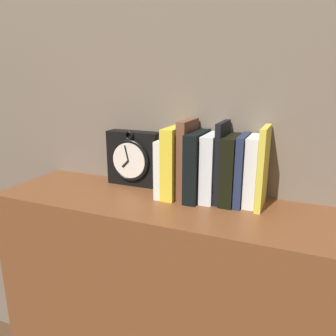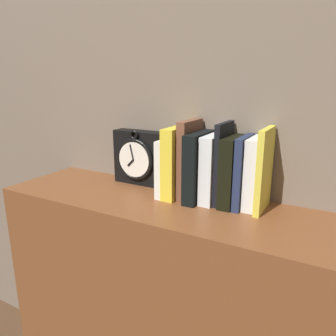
{
  "view_description": "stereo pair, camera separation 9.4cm",
  "coord_description": "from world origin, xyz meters",
  "px_view_note": "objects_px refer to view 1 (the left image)",
  "views": [
    {
      "loc": [
        0.36,
        -0.84,
        1.24
      ],
      "look_at": [
        0.0,
        0.0,
        0.99
      ],
      "focal_mm": 35.0,
      "sensor_mm": 36.0,
      "label": 1
    },
    {
      "loc": [
        0.44,
        -0.79,
        1.24
      ],
      "look_at": [
        0.0,
        0.0,
        0.99
      ],
      "focal_mm": 35.0,
      "sensor_mm": 36.0,
      "label": 2
    }
  ],
  "objects_px": {
    "book_slot1_yellow": "(175,162)",
    "book_slot3_black": "(197,166)",
    "book_slot5_black": "(222,162)",
    "book_slot6_black": "(231,169)",
    "book_slot7_navy": "(242,170)",
    "clock": "(133,158)",
    "book_slot4_white": "(211,167)",
    "book_slot9_yellow": "(263,168)",
    "book_slot0_white": "(166,166)",
    "book_slot8_white": "(253,171)",
    "book_slot2_brown": "(187,159)"
  },
  "relations": [
    {
      "from": "book_slot0_white",
      "to": "book_slot4_white",
      "type": "xyz_separation_m",
      "value": [
        0.14,
        0.01,
        0.01
      ]
    },
    {
      "from": "book_slot4_white",
      "to": "book_slot9_yellow",
      "type": "bearing_deg",
      "value": -0.02
    },
    {
      "from": "book_slot7_navy",
      "to": "book_slot9_yellow",
      "type": "height_order",
      "value": "book_slot9_yellow"
    },
    {
      "from": "book_slot9_yellow",
      "to": "book_slot8_white",
      "type": "bearing_deg",
      "value": 163.84
    },
    {
      "from": "clock",
      "to": "book_slot5_black",
      "type": "bearing_deg",
      "value": -5.2
    },
    {
      "from": "book_slot6_black",
      "to": "book_slot9_yellow",
      "type": "relative_size",
      "value": 0.87
    },
    {
      "from": "book_slot5_black",
      "to": "book_slot8_white",
      "type": "bearing_deg",
      "value": 2.23
    },
    {
      "from": "book_slot2_brown",
      "to": "book_slot9_yellow",
      "type": "bearing_deg",
      "value": -0.3
    },
    {
      "from": "book_slot1_yellow",
      "to": "book_slot6_black",
      "type": "bearing_deg",
      "value": 2.6
    },
    {
      "from": "book_slot3_black",
      "to": "book_slot9_yellow",
      "type": "distance_m",
      "value": 0.19
    },
    {
      "from": "book_slot6_black",
      "to": "book_slot9_yellow",
      "type": "xyz_separation_m",
      "value": [
        0.09,
        0.0,
        0.02
      ]
    },
    {
      "from": "book_slot5_black",
      "to": "book_slot7_navy",
      "type": "xyz_separation_m",
      "value": [
        0.06,
        -0.0,
        -0.02
      ]
    },
    {
      "from": "book_slot1_yellow",
      "to": "book_slot6_black",
      "type": "distance_m",
      "value": 0.17
    },
    {
      "from": "book_slot3_black",
      "to": "book_slot4_white",
      "type": "height_order",
      "value": "book_slot3_black"
    },
    {
      "from": "book_slot0_white",
      "to": "book_slot4_white",
      "type": "relative_size",
      "value": 0.89
    },
    {
      "from": "book_slot2_brown",
      "to": "book_slot1_yellow",
      "type": "bearing_deg",
      "value": -165.34
    },
    {
      "from": "book_slot3_black",
      "to": "book_slot4_white",
      "type": "xyz_separation_m",
      "value": [
        0.04,
        0.01,
        -0.0
      ]
    },
    {
      "from": "book_slot7_navy",
      "to": "book_slot9_yellow",
      "type": "bearing_deg",
      "value": -1.83
    },
    {
      "from": "book_slot6_black",
      "to": "book_slot8_white",
      "type": "bearing_deg",
      "value": 7.95
    },
    {
      "from": "book_slot2_brown",
      "to": "book_slot3_black",
      "type": "relative_size",
      "value": 1.16
    },
    {
      "from": "book_slot5_black",
      "to": "book_slot6_black",
      "type": "distance_m",
      "value": 0.04
    },
    {
      "from": "book_slot2_brown",
      "to": "book_slot8_white",
      "type": "height_order",
      "value": "book_slot2_brown"
    },
    {
      "from": "book_slot6_black",
      "to": "book_slot0_white",
      "type": "bearing_deg",
      "value": -178.23
    },
    {
      "from": "book_slot3_black",
      "to": "book_slot5_black",
      "type": "height_order",
      "value": "book_slot5_black"
    },
    {
      "from": "book_slot8_white",
      "to": "book_slot1_yellow",
      "type": "bearing_deg",
      "value": -175.97
    },
    {
      "from": "book_slot1_yellow",
      "to": "book_slot4_white",
      "type": "distance_m",
      "value": 0.11
    },
    {
      "from": "clock",
      "to": "book_slot4_white",
      "type": "relative_size",
      "value": 0.96
    },
    {
      "from": "book_slot0_white",
      "to": "book_slot1_yellow",
      "type": "relative_size",
      "value": 0.83
    },
    {
      "from": "book_slot1_yellow",
      "to": "book_slot3_black",
      "type": "bearing_deg",
      "value": -1.27
    },
    {
      "from": "book_slot2_brown",
      "to": "book_slot8_white",
      "type": "distance_m",
      "value": 0.2
    },
    {
      "from": "book_slot1_yellow",
      "to": "book_slot0_white",
      "type": "bearing_deg",
      "value": 177.16
    },
    {
      "from": "book_slot8_white",
      "to": "book_slot9_yellow",
      "type": "bearing_deg",
      "value": -16.16
    },
    {
      "from": "book_slot8_white",
      "to": "book_slot5_black",
      "type": "bearing_deg",
      "value": -177.77
    },
    {
      "from": "book_slot5_black",
      "to": "book_slot0_white",
      "type": "bearing_deg",
      "value": -176.26
    },
    {
      "from": "book_slot7_navy",
      "to": "book_slot4_white",
      "type": "bearing_deg",
      "value": -178.86
    },
    {
      "from": "book_slot1_yellow",
      "to": "book_slot2_brown",
      "type": "distance_m",
      "value": 0.04
    },
    {
      "from": "clock",
      "to": "book_slot8_white",
      "type": "relative_size",
      "value": 0.96
    },
    {
      "from": "book_slot5_black",
      "to": "book_slot7_navy",
      "type": "relative_size",
      "value": 1.16
    },
    {
      "from": "book_slot0_white",
      "to": "book_slot5_black",
      "type": "distance_m",
      "value": 0.18
    },
    {
      "from": "book_slot4_white",
      "to": "book_slot5_black",
      "type": "xyz_separation_m",
      "value": [
        0.03,
        0.0,
        0.02
      ]
    },
    {
      "from": "book_slot6_black",
      "to": "book_slot3_black",
      "type": "bearing_deg",
      "value": -174.66
    },
    {
      "from": "book_slot2_brown",
      "to": "book_slot4_white",
      "type": "height_order",
      "value": "book_slot2_brown"
    },
    {
      "from": "clock",
      "to": "book_slot1_yellow",
      "type": "height_order",
      "value": "book_slot1_yellow"
    },
    {
      "from": "book_slot1_yellow",
      "to": "book_slot3_black",
      "type": "xyz_separation_m",
      "value": [
        0.07,
        -0.0,
        -0.01
      ]
    },
    {
      "from": "book_slot2_brown",
      "to": "book_slot9_yellow",
      "type": "relative_size",
      "value": 1.03
    },
    {
      "from": "clock",
      "to": "book_slot6_black",
      "type": "xyz_separation_m",
      "value": [
        0.34,
        -0.03,
        0.01
      ]
    },
    {
      "from": "book_slot4_white",
      "to": "book_slot5_black",
      "type": "height_order",
      "value": "book_slot5_black"
    },
    {
      "from": "book_slot4_white",
      "to": "book_slot7_navy",
      "type": "distance_m",
      "value": 0.09
    },
    {
      "from": "book_slot3_black",
      "to": "book_slot4_white",
      "type": "bearing_deg",
      "value": 13.14
    },
    {
      "from": "book_slot6_black",
      "to": "book_slot9_yellow",
      "type": "height_order",
      "value": "book_slot9_yellow"
    }
  ]
}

